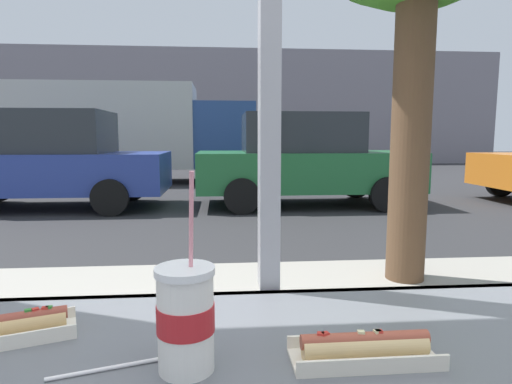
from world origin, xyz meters
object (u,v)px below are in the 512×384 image
(hotdog_tray_far, at_px, (365,348))
(soda_cup_left, at_px, (186,317))
(box_truck, at_px, (128,129))
(hotdog_tray_near, at_px, (8,328))
(parked_car_blue, at_px, (46,160))
(parked_car_green, at_px, (304,160))

(hotdog_tray_far, bearing_deg, soda_cup_left, -179.46)
(hotdog_tray_far, distance_m, box_truck, 12.76)
(hotdog_tray_near, height_order, box_truck, box_truck)
(hotdog_tray_near, bearing_deg, parked_car_blue, 110.85)
(soda_cup_left, distance_m, box_truck, 12.69)
(hotdog_tray_near, height_order, parked_car_blue, parked_car_blue)
(soda_cup_left, relative_size, parked_car_green, 0.08)
(hotdog_tray_far, relative_size, parked_car_blue, 0.06)
(parked_car_blue, distance_m, parked_car_green, 4.92)
(soda_cup_left, xyz_separation_m, hotdog_tray_near, (-0.35, 0.13, -0.07))
(soda_cup_left, height_order, hotdog_tray_far, soda_cup_left)
(soda_cup_left, height_order, parked_car_green, parked_car_green)
(soda_cup_left, height_order, box_truck, box_truck)
(hotdog_tray_near, distance_m, box_truck, 12.49)
(parked_car_green, xyz_separation_m, box_truck, (-4.38, 4.71, 0.67))
(soda_cup_left, bearing_deg, box_truck, 102.20)
(hotdog_tray_near, bearing_deg, box_truck, 100.77)
(box_truck, bearing_deg, soda_cup_left, -77.80)
(hotdog_tray_near, relative_size, box_truck, 0.04)
(hotdog_tray_near, distance_m, parked_car_blue, 8.08)
(parked_car_blue, height_order, box_truck, box_truck)
(hotdog_tray_far, height_order, parked_car_green, parked_car_green)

